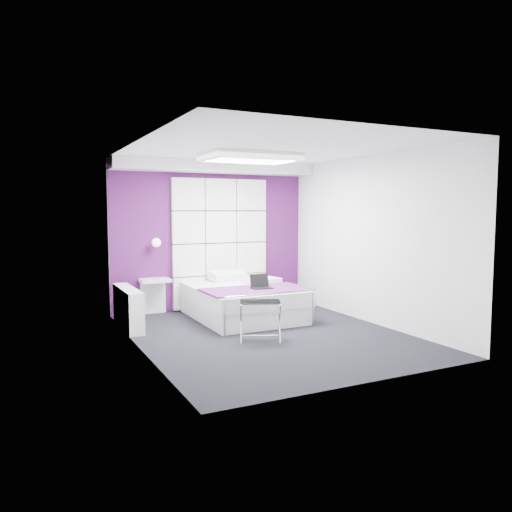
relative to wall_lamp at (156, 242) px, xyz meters
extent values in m
plane|color=black|center=(1.05, -2.06, -1.22)|extent=(4.40, 4.40, 0.00)
plane|color=white|center=(1.05, -2.06, 1.38)|extent=(4.40, 4.40, 0.00)
plane|color=white|center=(1.05, 0.14, 0.08)|extent=(3.60, 0.00, 3.60)
plane|color=white|center=(-0.75, -2.06, 0.08)|extent=(0.00, 4.40, 4.40)
plane|color=white|center=(2.85, -2.06, 0.08)|extent=(0.00, 4.40, 4.40)
cube|color=#48114A|center=(1.05, 0.13, 0.08)|extent=(3.58, 0.02, 2.58)
cube|color=white|center=(1.05, -0.11, 1.28)|extent=(3.58, 0.50, 0.20)
sphere|color=white|center=(0.00, 0.00, 0.00)|extent=(0.15, 0.15, 0.15)
cube|color=white|center=(-0.64, -0.76, -0.92)|extent=(0.22, 1.20, 0.60)
cube|color=white|center=(1.19, -0.90, -1.08)|extent=(1.51, 1.89, 0.28)
cube|color=white|center=(1.19, -0.90, -0.82)|extent=(1.55, 1.93, 0.24)
cube|color=#521650|center=(1.19, -1.37, -0.69)|extent=(1.61, 0.85, 0.03)
cube|color=white|center=(-0.04, -0.04, -0.63)|extent=(0.48, 0.37, 0.05)
cube|color=black|center=(0.82, -2.26, -0.69)|extent=(0.54, 0.40, 0.01)
cube|color=black|center=(1.28, -1.38, -0.66)|extent=(0.31, 0.22, 0.02)
cube|color=black|center=(1.28, -1.28, -0.55)|extent=(0.31, 0.01, 0.21)
camera|label=1|loc=(-2.16, -8.20, 0.54)|focal=35.00mm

